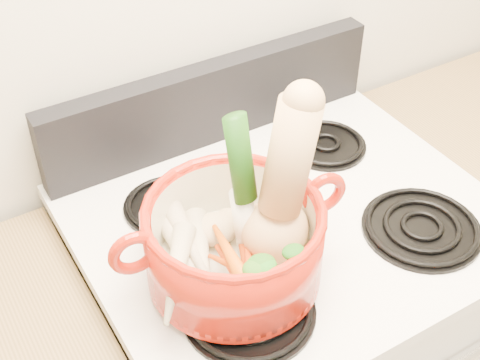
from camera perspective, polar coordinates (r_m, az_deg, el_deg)
cooktop at (r=1.30m, az=4.21°, el=-3.53°), size 0.78×0.67×0.03m
control_backsplash at (r=1.43m, az=-2.37°, el=6.67°), size 0.76×0.05×0.18m
burner_front_left at (r=1.12m, az=0.74°, el=-10.99°), size 0.22×0.22×0.02m
burner_front_right at (r=1.30m, az=15.26°, el=-3.87°), size 0.22×0.22×0.02m
burner_back_left at (r=1.30m, az=-6.16°, el=-2.07°), size 0.17×0.17×0.02m
burner_back_right at (r=1.46m, az=7.35°, el=3.10°), size 0.17×0.17×0.02m
dutch_oven at (r=1.11m, az=-0.53°, el=-5.42°), size 0.33×0.33×0.15m
pot_handle_left at (r=1.03m, az=-9.05°, el=-6.18°), size 0.08×0.03×0.08m
pot_handle_right at (r=1.13m, az=7.18°, el=-1.11°), size 0.08×0.03×0.08m
squash at (r=1.05m, az=3.19°, el=-0.56°), size 0.20×0.16×0.32m
leek at (r=1.06m, az=0.46°, el=-0.79°), size 0.05×0.10×0.28m
ginger at (r=1.15m, az=-2.22°, el=-4.27°), size 0.11×0.09×0.05m
parsnip_0 at (r=1.13m, az=-4.95°, el=-6.04°), size 0.07×0.25×0.07m
parsnip_1 at (r=1.10m, az=-3.26°, el=-6.89°), size 0.11×0.20×0.06m
parsnip_2 at (r=1.13m, az=-4.59°, el=-4.76°), size 0.07×0.22×0.06m
parsnip_3 at (r=1.07m, az=-5.51°, el=-7.85°), size 0.14×0.17×0.06m
carrot_0 at (r=1.10m, az=0.68°, el=-7.17°), size 0.09×0.18×0.05m
carrot_1 at (r=1.08m, az=-0.02°, el=-8.52°), size 0.04×0.16×0.05m
carrot_2 at (r=1.08m, az=0.79°, el=-8.05°), size 0.10×0.14×0.04m
carrot_3 at (r=1.07m, az=0.87°, el=-8.09°), size 0.08×0.13×0.04m
carrot_4 at (r=1.08m, az=-0.53°, el=-7.08°), size 0.05×0.17×0.05m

